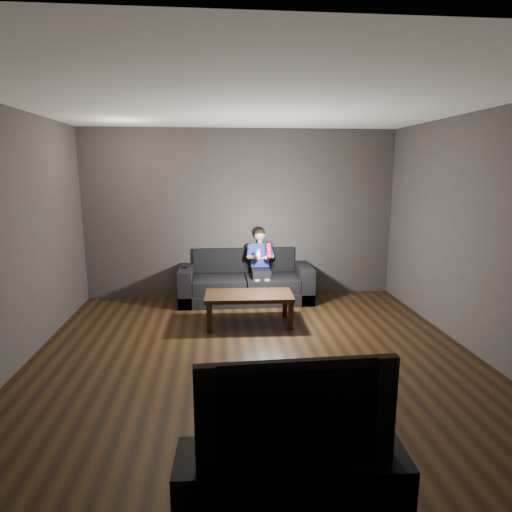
{
  "coord_description": "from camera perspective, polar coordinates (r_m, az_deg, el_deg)",
  "views": [
    {
      "loc": [
        -0.4,
        -4.4,
        2.06
      ],
      "look_at": [
        0.15,
        1.55,
        0.85
      ],
      "focal_mm": 30.0,
      "sensor_mm": 36.0,
      "label": 1
    }
  ],
  "objects": [
    {
      "name": "right_wall",
      "position": [
        5.32,
        27.86,
        2.44
      ],
      "size": [
        0.04,
        5.0,
        2.7
      ],
      "primitive_type": "cube",
      "color": "#34312E",
      "rests_on": "ground"
    },
    {
      "name": "wii_remote_red",
      "position": [
        6.32,
        1.69,
        0.78
      ],
      "size": [
        0.07,
        0.09,
        0.21
      ],
      "color": "red",
      "rests_on": "child"
    },
    {
      "name": "media_console",
      "position": [
        2.83,
        4.71,
        -28.67
      ],
      "size": [
        1.34,
        0.44,
        0.47
      ],
      "primitive_type": "cube",
      "rotation": [
        0.0,
        0.0,
        -0.04
      ],
      "color": "black",
      "rests_on": "floor"
    },
    {
      "name": "ceiling",
      "position": [
        4.46,
        -0.1,
        19.69
      ],
      "size": [
        5.0,
        5.0,
        0.02
      ],
      "primitive_type": "cube",
      "color": "silver",
      "rests_on": "back_wall"
    },
    {
      "name": "back_wall",
      "position": [
        6.95,
        -1.96,
        5.58
      ],
      "size": [
        5.0,
        0.04,
        2.7
      ],
      "primitive_type": "cube",
      "color": "#34312E",
      "rests_on": "ground"
    },
    {
      "name": "child",
      "position": [
        6.75,
        0.58,
        -0.37
      ],
      "size": [
        0.43,
        0.52,
        1.05
      ],
      "color": "black",
      "rests_on": "sofa"
    },
    {
      "name": "sofa",
      "position": [
        6.88,
        -1.43,
        -3.71
      ],
      "size": [
        2.07,
        0.9,
        0.8
      ],
      "color": "black",
      "rests_on": "floor"
    },
    {
      "name": "coffee_table",
      "position": [
        5.77,
        -0.96,
        -5.6
      ],
      "size": [
        1.19,
        0.62,
        0.43
      ],
      "color": "black",
      "rests_on": "floor"
    },
    {
      "name": "floor",
      "position": [
        4.87,
        -0.08,
        -13.55
      ],
      "size": [
        5.0,
        5.0,
        0.0
      ],
      "primitive_type": "plane",
      "color": "black",
      "rests_on": "ground"
    },
    {
      "name": "front_wall",
      "position": [
        2.07,
        6.26,
        -8.72
      ],
      "size": [
        5.0,
        0.04,
        2.7
      ],
      "primitive_type": "cube",
      "color": "#34312E",
      "rests_on": "ground"
    },
    {
      "name": "wii_console",
      "position": [
        2.75,
        16.42,
        -21.53
      ],
      "size": [
        0.09,
        0.17,
        0.22
      ],
      "primitive_type": "cube",
      "rotation": [
        0.0,
        0.0,
        -0.22
      ],
      "color": "white",
      "rests_on": "media_console"
    },
    {
      "name": "wii_remote_black",
      "position": [
        6.73,
        -9.36,
        -1.42
      ],
      "size": [
        0.04,
        0.15,
        0.03
      ],
      "color": "black",
      "rests_on": "sofa"
    },
    {
      "name": "left_wall",
      "position": [
        4.93,
        -30.45,
        1.57
      ],
      "size": [
        0.04,
        5.0,
        2.7
      ],
      "primitive_type": "cube",
      "color": "#34312E",
      "rests_on": "ground"
    },
    {
      "name": "tv",
      "position": [
        2.52,
        4.93,
        -19.08
      ],
      "size": [
        1.08,
        0.17,
        0.62
      ],
      "primitive_type": "imported",
      "rotation": [
        0.0,
        0.0,
        0.03
      ],
      "color": "black",
      "rests_on": "media_console"
    },
    {
      "name": "nunchuk_white",
      "position": [
        6.32,
        0.31,
        0.3
      ],
      "size": [
        0.06,
        0.09,
        0.14
      ],
      "color": "white",
      "rests_on": "child"
    }
  ]
}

